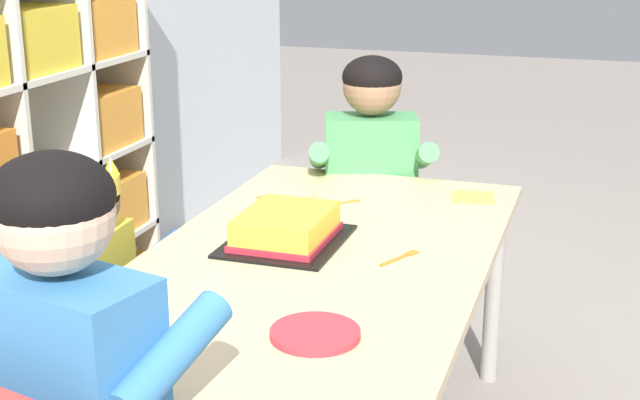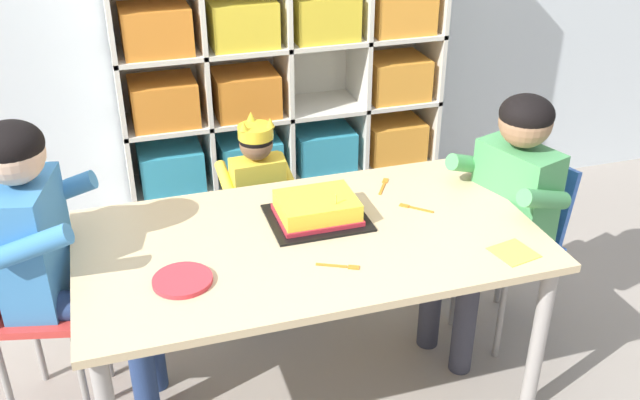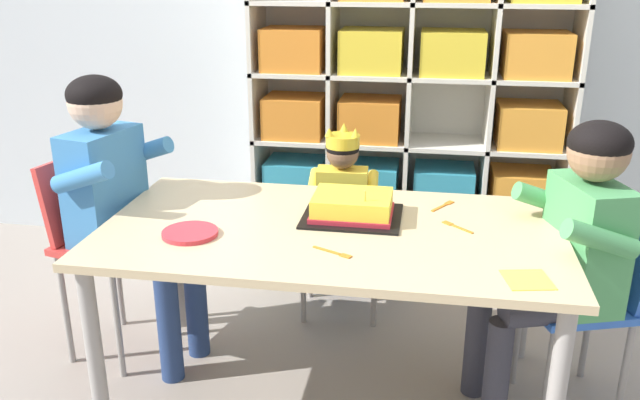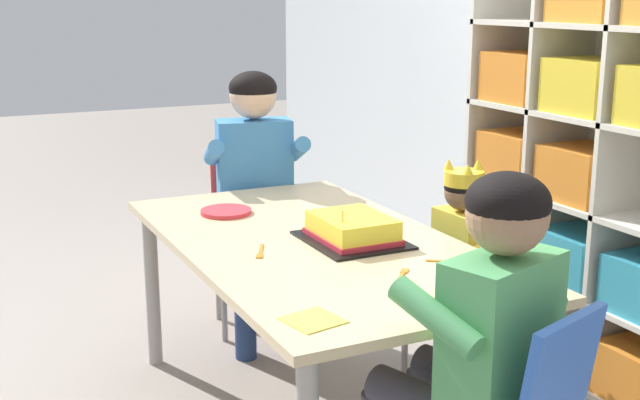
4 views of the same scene
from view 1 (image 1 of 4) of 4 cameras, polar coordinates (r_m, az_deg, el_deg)
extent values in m
cube|color=silver|center=(3.15, -16.30, 5.28)|extent=(0.02, 0.32, 1.61)
cube|color=silver|center=(3.45, -12.93, 6.54)|extent=(0.02, 0.32, 1.61)
cube|color=silver|center=(3.13, -18.81, -10.55)|extent=(1.47, 0.32, 0.02)
cube|color=silver|center=(3.00, -19.39, -5.15)|extent=(1.47, 0.32, 0.02)
cube|color=orange|center=(3.21, -16.84, -7.55)|extent=(0.28, 0.25, 0.19)
cube|color=orange|center=(3.48, -13.47, -5.25)|extent=(0.28, 0.25, 0.19)
cube|color=teal|center=(3.09, -17.35, -2.18)|extent=(0.28, 0.25, 0.19)
cube|color=orange|center=(3.38, -13.84, -0.25)|extent=(0.28, 0.25, 0.19)
cube|color=orange|center=(3.30, -14.24, 5.04)|extent=(0.28, 0.25, 0.19)
cube|color=yellow|center=(2.95, -18.46, 9.59)|extent=(0.28, 0.25, 0.19)
cube|color=orange|center=(3.25, -14.65, 10.54)|extent=(0.28, 0.25, 0.19)
cube|color=#D1B789|center=(2.22, -0.16, -3.79)|extent=(1.51, 0.82, 0.03)
cylinder|color=#9E9993|center=(2.91, 10.87, -5.68)|extent=(0.05, 0.05, 0.61)
cylinder|color=#9E9993|center=(3.06, -2.31, -4.16)|extent=(0.05, 0.05, 0.61)
cube|color=#1E4CA8|center=(2.53, -13.24, -8.27)|extent=(0.37, 0.31, 0.03)
cube|color=#1E4CA8|center=(2.41, -10.65, -5.79)|extent=(0.33, 0.08, 0.25)
cylinder|color=gray|center=(2.77, -13.62, -10.10)|extent=(0.02, 0.02, 0.34)
cylinder|color=gray|center=(2.68, -9.27, -10.84)|extent=(0.02, 0.02, 0.34)
cube|color=yellow|center=(2.47, -13.68, -5.00)|extent=(0.22, 0.12, 0.29)
sphere|color=brown|center=(2.40, -14.05, -0.19)|extent=(0.13, 0.13, 0.13)
ellipsoid|color=black|center=(2.39, -14.08, 0.26)|extent=(0.14, 0.14, 0.10)
cylinder|color=yellow|center=(2.38, -14.13, 0.95)|extent=(0.14, 0.14, 0.05)
cone|color=yellow|center=(2.40, -15.45, 2.02)|extent=(0.04, 0.04, 0.04)
cone|color=yellow|center=(2.41, -13.04, 2.22)|extent=(0.04, 0.04, 0.04)
cone|color=yellow|center=(2.32, -14.25, 1.55)|extent=(0.04, 0.04, 0.04)
cylinder|color=navy|center=(2.61, -14.88, -6.60)|extent=(0.08, 0.21, 0.07)
cylinder|color=navy|center=(2.52, -16.30, -7.69)|extent=(0.08, 0.21, 0.07)
cylinder|color=navy|center=(2.75, -16.47, -10.32)|extent=(0.06, 0.06, 0.36)
cylinder|color=navy|center=(2.66, -17.89, -11.47)|extent=(0.06, 0.06, 0.36)
cylinder|color=yellow|center=(2.57, -13.29, -2.55)|extent=(0.05, 0.18, 0.10)
cylinder|color=yellow|center=(2.37, -16.12, -4.51)|extent=(0.05, 0.18, 0.10)
cube|color=#3D7FBC|center=(1.55, -15.49, -11.82)|extent=(0.22, 0.33, 0.42)
sphere|color=#DBB293|center=(1.43, -16.48, -0.86)|extent=(0.19, 0.19, 0.19)
ellipsoid|color=black|center=(1.42, -16.57, 0.23)|extent=(0.19, 0.19, 0.14)
cylinder|color=#3D7FBC|center=(1.44, -9.28, -9.63)|extent=(0.26, 0.12, 0.14)
cylinder|color=#3D7FBC|center=(1.66, -18.32, -6.48)|extent=(0.26, 0.12, 0.14)
cube|color=blue|center=(3.07, 3.13, -2.54)|extent=(0.41, 0.39, 0.03)
cube|color=blue|center=(3.16, 3.03, 1.34)|extent=(0.15, 0.28, 0.32)
cylinder|color=gray|center=(3.01, 0.90, -6.96)|extent=(0.02, 0.02, 0.37)
cylinder|color=gray|center=(3.03, 5.49, -6.93)|extent=(0.02, 0.02, 0.37)
cylinder|color=gray|center=(3.26, 0.83, -5.01)|extent=(0.02, 0.02, 0.37)
cylinder|color=gray|center=(3.27, 5.06, -4.99)|extent=(0.02, 0.02, 0.37)
cube|color=#4C9E5B|center=(3.00, 3.20, 1.37)|extent=(0.25, 0.33, 0.42)
sphere|color=#997051|center=(2.93, 3.30, 7.20)|extent=(0.19, 0.19, 0.19)
ellipsoid|color=black|center=(2.93, 3.31, 7.75)|extent=(0.19, 0.19, 0.14)
cylinder|color=#33333D|center=(2.91, 1.52, -2.85)|extent=(0.32, 0.19, 0.10)
cylinder|color=#33333D|center=(2.92, 5.06, -2.84)|extent=(0.32, 0.19, 0.10)
cylinder|color=#33333D|center=(2.86, 1.57, -8.13)|extent=(0.08, 0.08, 0.39)
cylinder|color=#33333D|center=(2.87, 5.20, -8.10)|extent=(0.08, 0.08, 0.39)
cylinder|color=#4C9E5B|center=(2.92, -0.05, 2.79)|extent=(0.26, 0.14, 0.14)
cylinder|color=#4C9E5B|center=(2.94, 6.61, 2.78)|extent=(0.26, 0.14, 0.14)
cube|color=black|center=(2.30, -2.14, -2.60)|extent=(0.33, 0.28, 0.01)
cube|color=yellow|center=(2.29, -2.16, -1.62)|extent=(0.26, 0.21, 0.07)
cube|color=red|center=(2.30, -2.15, -2.32)|extent=(0.27, 0.22, 0.02)
cylinder|color=#EFCC4C|center=(2.29, -0.37, -0.10)|extent=(0.01, 0.01, 0.04)
cylinder|color=#DB333D|center=(1.80, -0.31, -8.41)|extent=(0.18, 0.18, 0.01)
cube|color=#F4DB4C|center=(2.70, 9.63, 0.17)|extent=(0.15, 0.15, 0.00)
cube|color=orange|center=(2.18, 4.67, -3.81)|extent=(0.09, 0.05, 0.00)
cube|color=orange|center=(2.23, 5.80, -3.34)|extent=(0.04, 0.03, 0.00)
cube|color=orange|center=(2.62, 1.67, -0.15)|extent=(0.07, 0.07, 0.00)
cube|color=orange|center=(2.59, 0.45, -0.35)|extent=(0.04, 0.04, 0.00)
cube|color=orange|center=(2.61, -2.76, -0.22)|extent=(0.06, 0.09, 0.00)
cube|color=orange|center=(2.66, -3.63, 0.12)|extent=(0.04, 0.04, 0.00)
camera|label=2|loc=(1.96, 65.63, 21.28)|focal=40.39mm
camera|label=3|loc=(2.64, 50.54, 12.29)|focal=37.38mm
camera|label=4|loc=(4.25, 24.87, 15.34)|focal=46.61mm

